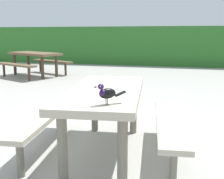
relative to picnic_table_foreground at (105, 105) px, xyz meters
name	(u,v)px	position (x,y,z in m)	size (l,w,h in m)	color
ground_plane	(90,141)	(-0.28, 0.29, -0.56)	(60.00, 60.00, 0.00)	#A3A099
hedge_wall	(160,45)	(-0.28, 9.70, 0.25)	(28.00, 1.96, 1.62)	#2D6B28
picnic_table_foreground	(105,105)	(0.00, 0.00, 0.00)	(1.86, 1.89, 0.74)	#B2A893
bird_grackle	(106,93)	(0.20, -0.66, 0.29)	(0.23, 0.21, 0.18)	black
picnic_table_mid_left	(35,58)	(-3.77, 5.07, 0.00)	(2.23, 2.22, 0.74)	brown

